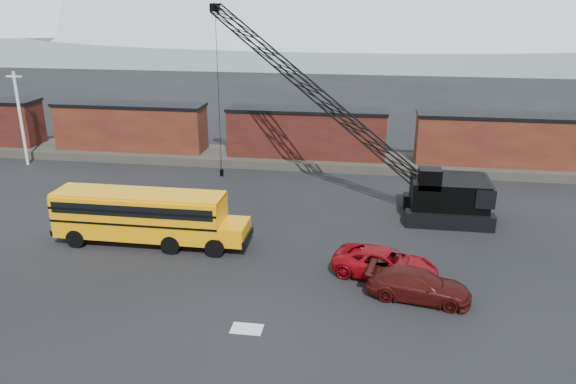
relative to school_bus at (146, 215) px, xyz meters
name	(u,v)px	position (x,y,z in m)	size (l,w,h in m)	color
ground	(254,285)	(7.33, -4.00, -1.79)	(160.00, 160.00, 0.00)	black
gravel_berm	(306,160)	(7.33, 18.00, -1.44)	(120.00, 5.00, 0.70)	#4D483F
boxcar_west_near	(131,126)	(-8.67, 18.00, 0.97)	(13.70, 3.10, 4.17)	#4B1515
boxcar_mid	(307,133)	(7.33, 18.00, 0.97)	(13.70, 3.10, 4.17)	#4F1B16
boxcar_east_near	(500,140)	(23.33, 18.00, 0.97)	(13.70, 3.10, 4.17)	#4B1515
utility_pole	(21,117)	(-16.67, 14.00, 2.36)	(1.40, 0.24, 8.00)	silver
snow_patch	(247,329)	(7.83, -8.00, -1.78)	(1.40, 0.90, 0.02)	silver
school_bus	(146,215)	(0.00, 0.00, 0.00)	(11.65, 2.65, 3.19)	#FF9C05
red_pickup	(385,264)	(13.94, -2.13, -1.04)	(2.51, 5.44, 1.51)	#98070E
maroon_suv	(419,285)	(15.51, -4.12, -1.06)	(2.05, 5.03, 1.46)	#400E0B
crawler_crane	(314,92)	(8.75, 10.04, 5.83)	(20.34, 9.15, 13.60)	black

